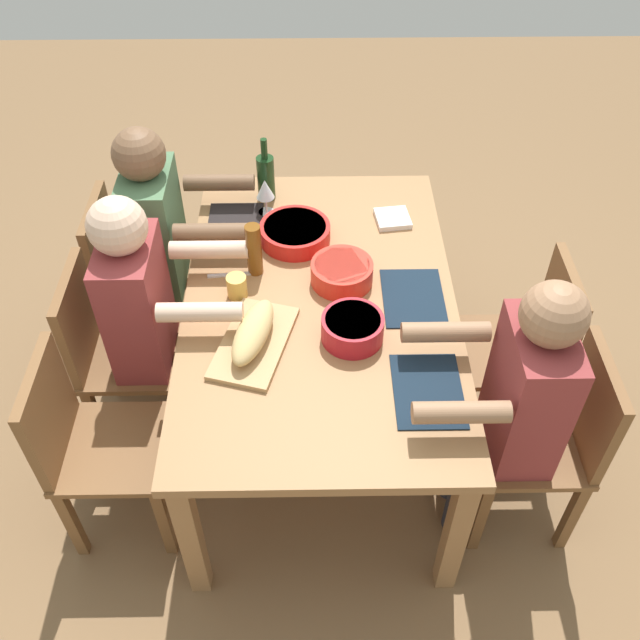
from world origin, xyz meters
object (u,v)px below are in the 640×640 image
object	(u,v)px
serving_bowl_fruit	(295,232)
diner_near_left	(514,398)
wine_bottle	(266,176)
chair_far_right	(132,274)
dining_table	(320,315)
cutting_board	(254,343)
diner_far_right	(166,235)
serving_bowl_pasta	(342,272)
wine_glass	(265,190)
bread_loaf	(253,332)
chair_far_center	(113,348)
beer_bottle	(254,250)
chair_near_left	(554,435)
chair_near_center	(526,343)
diner_far_center	(149,309)
chair_far_left	(89,441)
napkin_stack	(393,218)
cup_far_center	(237,286)
serving_bowl_greens	(353,327)

from	to	relation	value
serving_bowl_fruit	diner_near_left	bearing A→B (deg)	-137.17
wine_bottle	chair_far_right	bearing A→B (deg)	108.96
dining_table	cutting_board	size ratio (longest dim) A/B	4.08
diner_far_right	serving_bowl_pasta	size ratio (longest dim) A/B	5.02
wine_glass	bread_loaf	bearing A→B (deg)	178.94
chair_far_center	beer_bottle	world-z (taller)	beer_bottle
chair_far_center	beer_bottle	distance (m)	0.71
chair_near_left	chair_far_right	xyz separation A→B (m)	(0.90, 1.67, 0.00)
chair_far_right	dining_table	bearing A→B (deg)	-118.33
diner_far_right	beer_bottle	distance (m)	0.52
beer_bottle	chair_far_center	bearing A→B (deg)	105.62
chair_near_center	dining_table	bearing A→B (deg)	90.00
chair_near_left	diner_far_center	size ratio (longest dim) A/B	0.71
chair_far_center	diner_near_left	bearing A→B (deg)	-106.85
dining_table	chair_near_center	bearing A→B (deg)	-90.00
beer_bottle	chair_far_left	bearing A→B (deg)	136.37
bread_loaf	napkin_stack	bearing A→B (deg)	-37.88
chair_far_right	wine_glass	size ratio (longest dim) A/B	5.12
cutting_board	diner_far_center	bearing A→B (deg)	60.99
diner_far_right	napkin_stack	xyz separation A→B (m)	(0.03, -0.97, 0.05)
chair_far_center	wine_bottle	bearing A→B (deg)	-42.78
chair_far_center	cup_far_center	xyz separation A→B (m)	(0.03, -0.52, 0.30)
dining_table	wine_glass	size ratio (longest dim) A/B	9.84
dining_table	chair_near_left	world-z (taller)	chair_near_left
bread_loaf	wine_bottle	bearing A→B (deg)	-0.80
diner_near_left	cup_far_center	bearing A→B (deg)	63.60
wine_glass	napkin_stack	distance (m)	0.55
diner_near_left	wine_glass	size ratio (longest dim) A/B	7.23
chair_far_left	serving_bowl_pasta	xyz separation A→B (m)	(0.55, -0.92, 0.31)
chair_near_left	beer_bottle	bearing A→B (deg)	60.51
serving_bowl_greens	napkin_stack	size ratio (longest dim) A/B	1.59
chair_near_left	serving_bowl_pasta	bearing A→B (deg)	53.68
cup_far_center	beer_bottle	bearing A→B (deg)	-24.55
cutting_board	serving_bowl_greens	bearing A→B (deg)	-85.21
chair_near_center	serving_bowl_greens	bearing A→B (deg)	105.50
diner_far_right	cutting_board	bearing A→B (deg)	-148.64
chair_far_center	bread_loaf	xyz separation A→B (m)	(-0.23, -0.60, 0.32)
serving_bowl_fruit	wine_bottle	world-z (taller)	wine_bottle
diner_far_center	serving_bowl_fruit	xyz separation A→B (m)	(0.36, -0.55, 0.08)
cutting_board	diner_near_left	bearing A→B (deg)	-103.94
chair_far_left	serving_bowl_fruit	world-z (taller)	chair_far_left
wine_bottle	beer_bottle	world-z (taller)	wine_bottle
diner_near_left	diner_far_right	distance (m)	1.58
chair_near_center	cup_far_center	size ratio (longest dim) A/B	9.50
serving_bowl_fruit	chair_near_center	bearing A→B (deg)	-110.95
chair_far_left	napkin_stack	world-z (taller)	chair_far_left
chair_near_center	wine_bottle	xyz separation A→B (m)	(0.66, 1.06, 0.37)
chair_far_right	cup_far_center	world-z (taller)	chair_far_right
cup_far_center	cutting_board	bearing A→B (deg)	-163.74
diner_far_center	serving_bowl_pasta	distance (m)	0.75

